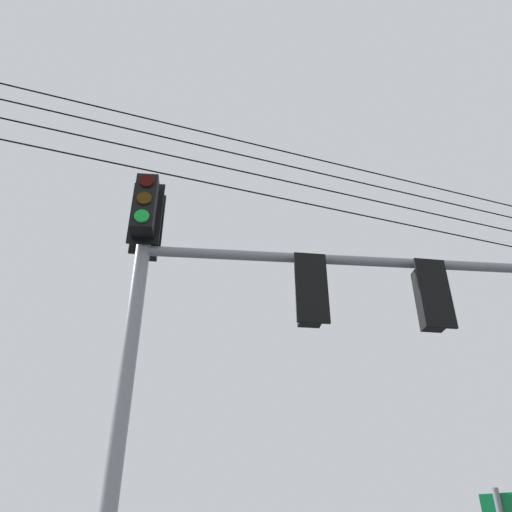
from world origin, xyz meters
The scene contains 2 objects.
signal_mast_assembly centered at (0.78, 0.08, 5.06)m, with size 5.98×2.00×6.98m.
overhead_wire_span centered at (-1.58, 0.37, 7.86)m, with size 25.64×0.48×1.78m.
Camera 1 is at (-0.99, -5.97, 2.00)m, focal length 37.22 mm.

